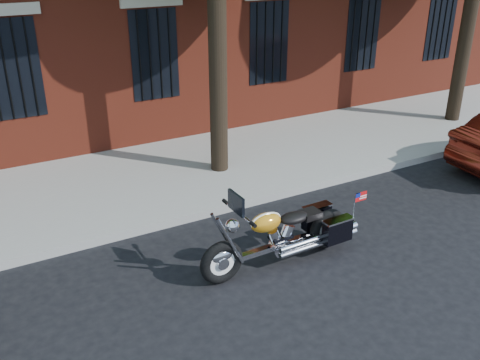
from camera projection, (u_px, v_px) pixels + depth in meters
ground at (272, 243)px, 8.82m from camera, size 120.00×120.00×0.00m
curb at (233, 206)px, 9.88m from camera, size 40.00×0.16×0.15m
sidewalk at (191, 170)px, 11.38m from camera, size 40.00×3.60×0.15m
motorcycle at (286, 236)px, 8.13m from camera, size 2.74×0.79×1.38m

